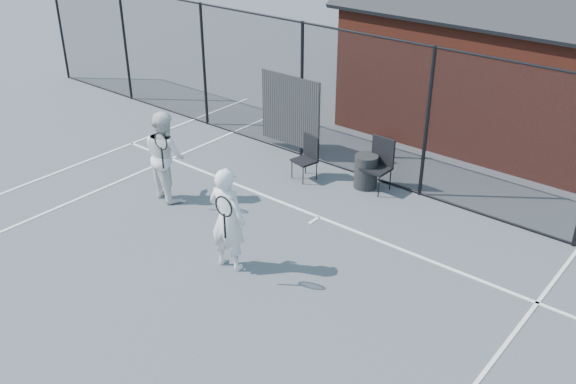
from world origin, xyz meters
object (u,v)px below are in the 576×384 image
Objects in this scene: clubhouse at (490,66)px; player_front at (227,219)px; chair_right at (377,166)px; waste_bin at (366,171)px; player_back at (165,155)px; chair_left at (304,159)px.

clubhouse is 3.65× the size of player_front.
player_front is at bearing -94.96° from chair_right.
player_front is 1.69× the size of chair_right.
player_front is at bearing -92.26° from waste_bin.
clubhouse is at bearing 83.15° from waste_bin.
waste_bin is at bearing -96.85° from clubhouse.
clubhouse is 7.97m from player_back.
clubhouse is 5.32m from chair_left.
player_front reaches higher than chair_right.
player_front is 3.86m from chair_right.
player_back is 1.68× the size of chair_right.
chair_left is 1.32× the size of waste_bin.
clubhouse is 7.12× the size of chair_left.
clubhouse is 4.61m from waste_bin.
player_back is at bearing -114.69° from clubhouse.
chair_right reaches higher than chair_left.
player_front is (-0.68, -8.22, -0.71)m from clubhouse.
chair_right is at bearing -93.75° from clubhouse.
player_back is (-3.31, -7.21, -0.72)m from clubhouse.
chair_left is (-1.03, 3.32, -0.44)m from player_front.
chair_left is 1.51m from chair_right.
clubhouse is 9.38× the size of waste_bin.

